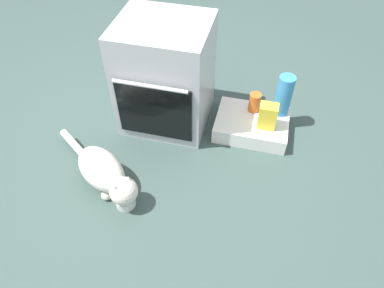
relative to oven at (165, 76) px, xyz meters
name	(u,v)px	position (x,y,z in m)	size (l,w,h in m)	color
ground	(150,152)	(-0.02, -0.36, -0.38)	(8.00, 8.00, 0.00)	#384C47
oven	(165,76)	(0.00, 0.00, 0.00)	(0.58, 0.56, 0.75)	#B7BABF
pantry_cabinet	(252,125)	(0.61, 0.01, -0.32)	(0.50, 0.38, 0.12)	white
food_bowl	(125,201)	(-0.03, -0.79, -0.34)	(0.12, 0.12, 0.08)	white
cat	(105,173)	(-0.18, -0.69, -0.25)	(0.70, 0.50, 0.24)	silver
snack_bag	(268,116)	(0.71, -0.04, -0.17)	(0.12, 0.09, 0.18)	yellow
sauce_jar	(255,102)	(0.61, 0.10, -0.19)	(0.08, 0.08, 0.14)	#D16023
water_bottle	(284,95)	(0.79, 0.13, -0.11)	(0.11, 0.11, 0.30)	#388CD1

